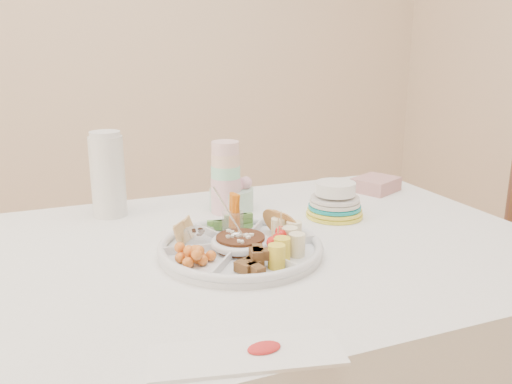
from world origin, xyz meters
name	(u,v)px	position (x,y,z in m)	size (l,w,h in m)	color
wall_back	(111,20)	(0.00, 2.00, 1.35)	(4.00, 0.02, 2.70)	beige
dining_table	(242,381)	(0.00, 0.00, 0.38)	(1.52, 1.02, 0.76)	white
party_tray	(241,246)	(-0.02, -0.05, 0.78)	(0.38, 0.38, 0.04)	silver
bean_dip	(240,243)	(-0.02, -0.05, 0.79)	(0.11, 0.11, 0.04)	#33170D
tortillas	(280,225)	(0.10, 0.00, 0.80)	(0.10, 0.10, 0.06)	#B36C30
carrot_cucumber	(231,212)	(0.00, 0.08, 0.82)	(0.11, 0.11, 0.10)	#D3630B
pita_raisins	(189,231)	(-0.12, 0.04, 0.80)	(0.10, 0.10, 0.05)	tan
cherries	(196,255)	(-0.14, -0.09, 0.79)	(0.11, 0.11, 0.04)	#FF923B
granola_chunks	(252,262)	(-0.04, -0.17, 0.79)	(0.11, 0.11, 0.05)	brown
banana_tomato	(295,237)	(0.08, -0.13, 0.82)	(0.12, 0.12, 0.10)	#F7D675
cup_stack	(226,172)	(0.06, 0.28, 0.88)	(0.09, 0.09, 0.24)	#AEBEAA
thermos	(108,173)	(-0.26, 0.37, 0.88)	(0.10, 0.10, 0.25)	silver
flower_bowl	(231,194)	(0.08, 0.29, 0.81)	(0.13, 0.13, 0.10)	#8EC59E
napkin_stack	(376,184)	(0.60, 0.30, 0.78)	(0.14, 0.12, 0.05)	tan
plate_stack	(335,199)	(0.33, 0.12, 0.81)	(0.16, 0.16, 0.10)	#FED658
placemat	(247,355)	(-0.16, -0.45, 0.76)	(0.31, 0.10, 0.01)	white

